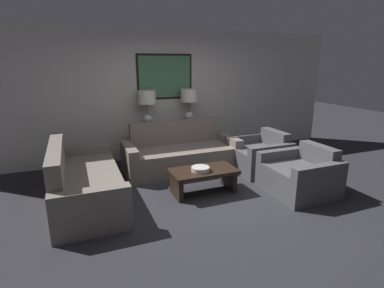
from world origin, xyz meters
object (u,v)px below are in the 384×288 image
(table_lamp_right, at_px, (189,99))
(couch_by_back_wall, at_px, (181,154))
(couch_by_side, at_px, (84,183))
(decorative_bowl, at_px, (200,169))
(armchair_near_back_wall, at_px, (259,156))
(armchair_near_camera, at_px, (300,176))
(console_table, at_px, (169,141))
(coffee_table, at_px, (203,176))
(table_lamp_left, at_px, (147,101))

(table_lamp_right, distance_m, couch_by_back_wall, 1.28)
(couch_by_side, bearing_deg, decorative_bowl, -13.57)
(armchair_near_back_wall, xyz_separation_m, armchair_near_camera, (0.00, -1.11, 0.00))
(decorative_bowl, relative_size, armchair_near_camera, 0.28)
(console_table, relative_size, armchair_near_back_wall, 1.39)
(table_lamp_right, relative_size, armchair_near_camera, 0.70)
(coffee_table, xyz_separation_m, decorative_bowl, (-0.07, -0.04, 0.14))
(decorative_bowl, bearing_deg, table_lamp_left, 100.03)
(table_lamp_left, bearing_deg, couch_by_back_wall, -58.02)
(table_lamp_right, bearing_deg, armchair_near_back_wall, -55.31)
(table_lamp_left, xyz_separation_m, table_lamp_right, (0.90, 0.00, 0.00))
(armchair_near_back_wall, bearing_deg, armchair_near_camera, -90.00)
(couch_by_side, relative_size, armchair_near_back_wall, 2.18)
(armchair_near_back_wall, bearing_deg, couch_by_side, -176.60)
(table_lamp_left, distance_m, decorative_bowl, 2.12)
(armchair_near_camera, bearing_deg, couch_by_back_wall, 128.51)
(table_lamp_left, bearing_deg, console_table, 0.00)
(couch_by_back_wall, distance_m, couch_by_side, 1.96)
(decorative_bowl, bearing_deg, couch_by_back_wall, 84.73)
(table_lamp_right, bearing_deg, couch_by_back_wall, -121.98)
(table_lamp_right, xyz_separation_m, couch_by_side, (-2.25, -1.51, -0.95))
(console_table, xyz_separation_m, table_lamp_left, (-0.45, -0.00, 0.86))
(table_lamp_left, relative_size, armchair_near_camera, 0.70)
(armchair_near_camera, bearing_deg, table_lamp_left, 126.69)
(table_lamp_left, distance_m, armchair_near_back_wall, 2.44)
(console_table, bearing_deg, armchair_near_camera, -60.73)
(console_table, distance_m, couch_by_side, 2.35)
(decorative_bowl, bearing_deg, couch_by_side, 166.43)
(decorative_bowl, height_order, armchair_near_back_wall, armchair_near_back_wall)
(console_table, xyz_separation_m, couch_by_back_wall, (0.00, -0.72, -0.09))
(couch_by_side, bearing_deg, armchair_near_back_wall, 3.40)
(table_lamp_right, relative_size, coffee_table, 0.67)
(armchair_near_back_wall, height_order, armchair_near_camera, same)
(couch_by_back_wall, bearing_deg, couch_by_side, -156.30)
(console_table, relative_size, table_lamp_right, 1.98)
(console_table, xyz_separation_m, armchair_near_back_wall, (1.36, -1.32, -0.11))
(armchair_near_back_wall, bearing_deg, table_lamp_left, 143.92)
(couch_by_back_wall, xyz_separation_m, armchair_near_camera, (1.36, -1.71, -0.02))
(table_lamp_right, bearing_deg, coffee_table, -104.64)
(couch_by_side, relative_size, armchair_near_camera, 2.18)
(couch_by_side, bearing_deg, console_table, 40.00)
(table_lamp_left, xyz_separation_m, decorative_bowl, (0.34, -1.92, -0.83))
(armchair_near_camera, bearing_deg, console_table, 119.27)
(table_lamp_left, distance_m, couch_by_back_wall, 1.28)
(table_lamp_right, xyz_separation_m, decorative_bowl, (-0.56, -1.92, -0.83))
(console_table, distance_m, coffee_table, 1.88)
(couch_by_side, bearing_deg, table_lamp_right, 33.87)
(couch_by_back_wall, relative_size, armchair_near_camera, 2.18)
(table_lamp_left, height_order, table_lamp_right, same)
(table_lamp_right, height_order, armchair_near_back_wall, table_lamp_right)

